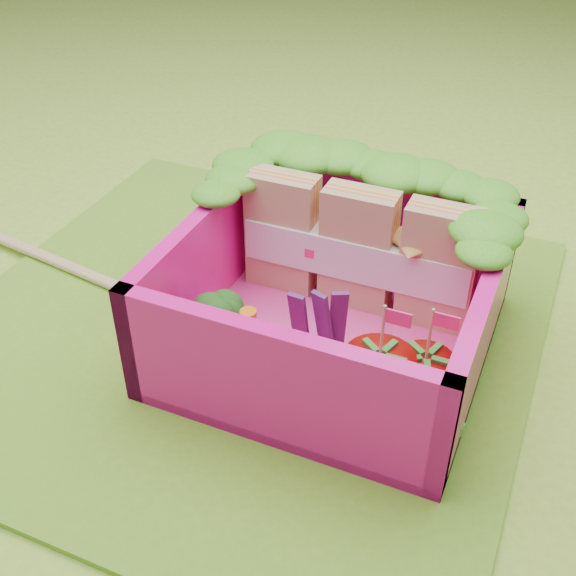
% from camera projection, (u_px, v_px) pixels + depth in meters
% --- Properties ---
extents(ground, '(14.00, 14.00, 0.00)m').
position_uv_depth(ground, '(243.00, 329.00, 3.36)').
color(ground, '#87B031').
rests_on(ground, ground).
extents(placemat, '(2.60, 2.60, 0.03)m').
position_uv_depth(placemat, '(243.00, 326.00, 3.35)').
color(placemat, '#68A525').
rests_on(placemat, ground).
extents(bento_floor, '(1.30, 1.30, 0.05)m').
position_uv_depth(bento_floor, '(332.00, 340.00, 3.21)').
color(bento_floor, '#EF3D9B').
rests_on(bento_floor, placemat).
extents(bento_box, '(1.30, 1.30, 0.55)m').
position_uv_depth(bento_box, '(335.00, 295.00, 3.06)').
color(bento_box, '#FF1598').
rests_on(bento_box, placemat).
extents(lettuce_ruffle, '(1.43, 0.77, 0.11)m').
position_uv_depth(lettuce_ruffle, '(374.00, 179.00, 3.21)').
color(lettuce_ruffle, '#3F951B').
rests_on(lettuce_ruffle, bento_box).
extents(sandwich_stack, '(1.07, 0.18, 0.58)m').
position_uv_depth(sandwich_stack, '(359.00, 250.00, 3.24)').
color(sandwich_stack, tan).
rests_on(sandwich_stack, bento_floor).
extents(broccoli, '(0.32, 0.32, 0.26)m').
position_uv_depth(broccoli, '(209.00, 317.00, 3.02)').
color(broccoli, '#719E4C').
rests_on(broccoli, bento_floor).
extents(carrot_sticks, '(0.10, 0.13, 0.28)m').
position_uv_depth(carrot_sticks, '(242.00, 342.00, 2.95)').
color(carrot_sticks, orange).
rests_on(carrot_sticks, bento_floor).
extents(purple_wedges, '(0.21, 0.12, 0.38)m').
position_uv_depth(purple_wedges, '(320.00, 325.00, 2.96)').
color(purple_wedges, '#4D1959').
rests_on(purple_wedges, bento_floor).
extents(strawberry_left, '(0.28, 0.28, 0.52)m').
position_uv_depth(strawberry_left, '(377.00, 383.00, 2.75)').
color(strawberry_left, '#B50E0B').
rests_on(strawberry_left, bento_floor).
extents(strawberry_right, '(0.23, 0.23, 0.47)m').
position_uv_depth(strawberry_right, '(423.00, 379.00, 2.80)').
color(strawberry_right, '#B50E0B').
rests_on(strawberry_right, bento_floor).
extents(snap_peas, '(0.60, 0.27, 0.05)m').
position_uv_depth(snap_peas, '(386.00, 405.00, 2.82)').
color(snap_peas, green).
rests_on(snap_peas, bento_floor).
extents(chopsticks, '(2.18, 0.37, 0.04)m').
position_uv_depth(chopsticks, '(65.00, 265.00, 3.69)').
color(chopsticks, tan).
rests_on(chopsticks, placemat).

